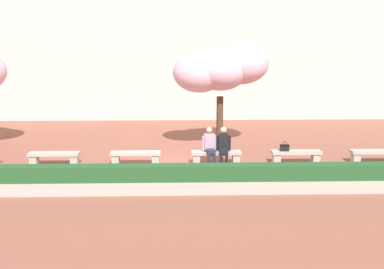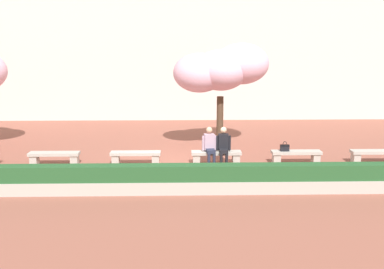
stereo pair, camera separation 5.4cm
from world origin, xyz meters
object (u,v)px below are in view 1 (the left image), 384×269
Objects in this scene: stone_bench_east_end at (296,155)px; cherry_tree_main at (222,69)px; stone_bench_near_east at (216,156)px; stone_bench_center at (136,156)px; stone_bench_near_west at (54,157)px; person_seated_left at (210,145)px; handbag at (285,147)px; stone_bench_far_east at (375,154)px; person_seated_right at (224,145)px.

stone_bench_east_end is 4.30m from cherry_tree_main.
cherry_tree_main reaches higher than stone_bench_near_east.
stone_bench_near_east is at bearing 0.00° from stone_bench_center.
stone_bench_near_west is 1.00× the size of stone_bench_center.
stone_bench_east_end is at bearing -42.54° from cherry_tree_main.
stone_bench_center is 2.76m from stone_bench_near_east.
person_seated_left is at bearing -1.20° from stone_bench_center.
person_seated_left reaches higher than stone_bench_center.
person_seated_left is (2.52, -0.05, 0.40)m from stone_bench_center.
stone_bench_near_east is at bearing 179.51° from handbag.
stone_bench_far_east is at bearing 0.36° from handbag.
stone_bench_east_end is at bearing 0.00° from stone_bench_near_east.
person_seated_right is at bearing -0.09° from person_seated_left.
stone_bench_center is at bearing 180.00° from stone_bench_near_east.
stone_bench_center is at bearing -144.68° from cherry_tree_main.
handbag is (-3.17, -0.02, 0.28)m from stone_bench_far_east.
stone_bench_near_west is at bearing 180.00° from stone_bench_near_east.
handbag is (2.10, 0.03, -0.12)m from person_seated_right.
stone_bench_near_east and stone_bench_far_east have the same top height.
stone_bench_near_west is 11.02m from stone_bench_far_east.
stone_bench_far_east is at bearing -23.14° from cherry_tree_main.
stone_bench_center is (2.76, 0.00, 0.00)m from stone_bench_near_west.
cherry_tree_main is at bearing 75.48° from person_seated_left.
stone_bench_center is 5.10m from handbag.
person_seated_right reaches higher than handbag.
stone_bench_far_east is at bearing 0.00° from stone_bench_near_east.
handbag is at bearing -179.64° from stone_bench_far_east.
stone_bench_near_west is at bearing 180.00° from stone_bench_center.
cherry_tree_main is (5.86, 2.20, 2.81)m from stone_bench_near_west.
stone_bench_near_west is 5.02× the size of handbag.
stone_bench_near_west and stone_bench_east_end have the same top height.
stone_bench_center is 1.00× the size of stone_bench_far_east.
person_seated_left is 1.00× the size of person_seated_right.
handbag reaches higher than stone_bench_center.
stone_bench_near_east is at bearing -99.13° from cherry_tree_main.
person_seated_right is (-2.52, -0.05, 0.40)m from stone_bench_east_end.
stone_bench_center is 4.73m from cherry_tree_main.
stone_bench_far_east is (8.27, 0.00, 0.00)m from stone_bench_center.
stone_bench_east_end is at bearing 1.22° from person_seated_right.
stone_bench_near_west and stone_bench_near_east have the same top height.
stone_bench_east_end is 2.55m from person_seated_right.
stone_bench_near_east is 5.51m from stone_bench_far_east.
cherry_tree_main reaches higher than stone_bench_near_west.
stone_bench_near_west is 1.00× the size of stone_bench_east_end.
person_seated_right reaches higher than stone_bench_far_east.
handbag is at bearing -177.26° from stone_bench_east_end.
stone_bench_far_east is (11.02, 0.00, 0.00)m from stone_bench_near_west.
person_seated_right is at bearing -178.78° from stone_bench_east_end.
stone_bench_near_east is 1.32× the size of person_seated_right.
stone_bench_center is 3.02m from person_seated_right.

